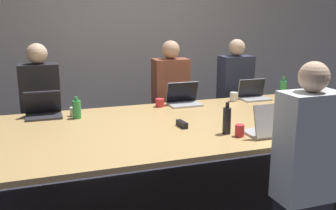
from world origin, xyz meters
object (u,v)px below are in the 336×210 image
(cup_far_right, at_px, (234,97))
(cup_far_left, at_px, (74,112))
(person_near_midright, at_px, (306,168))
(cup_far_center, at_px, (160,103))
(cup_near_midright, at_px, (240,131))
(laptop_far_right, at_px, (253,93))
(laptop_near_midright, at_px, (269,126))
(laptop_far_left, at_px, (43,109))
(cup_near_right, at_px, (318,124))
(bottle_far_left, at_px, (77,109))
(person_far_right, at_px, (235,97))
(bottle_far_right, at_px, (283,90))
(person_far_center, at_px, (170,103))
(bottle_near_midright, at_px, (227,120))
(person_far_left, at_px, (42,113))
(stapler, at_px, (182,124))

(cup_far_right, height_order, cup_far_left, cup_far_right)
(person_near_midright, bearing_deg, cup_far_center, -73.77)
(cup_far_right, bearing_deg, cup_near_midright, -116.74)
(laptop_far_right, relative_size, laptop_near_midright, 1.02)
(laptop_far_left, distance_m, cup_far_center, 1.16)
(cup_near_right, bearing_deg, bottle_far_left, 152.26)
(cup_far_left, bearing_deg, person_far_right, 14.82)
(cup_far_right, relative_size, cup_near_midright, 1.04)
(person_far_right, bearing_deg, bottle_far_right, -64.73)
(cup_far_left, height_order, cup_far_center, same)
(bottle_far_right, relative_size, laptop_far_left, 0.79)
(cup_far_center, height_order, cup_near_midright, cup_near_midright)
(cup_near_right, relative_size, laptop_far_right, 0.25)
(bottle_far_right, height_order, cup_far_center, bottle_far_right)
(person_far_right, bearing_deg, laptop_near_midright, -110.43)
(bottle_far_right, xyz_separation_m, cup_far_center, (-1.41, 0.15, -0.07))
(person_far_center, xyz_separation_m, cup_near_midright, (0.03, -1.56, 0.12))
(laptop_far_left, distance_m, bottle_near_midright, 1.73)
(cup_far_left, bearing_deg, bottle_far_left, -76.72)
(laptop_far_right, xyz_separation_m, person_far_right, (0.01, 0.45, -0.14))
(cup_far_left, bearing_deg, laptop_near_midright, -38.60)
(laptop_far_right, bearing_deg, laptop_far_left, -179.49)
(person_far_right, height_order, cup_far_right, person_far_right)
(bottle_far_left, height_order, person_far_center, person_far_center)
(bottle_far_right, distance_m, person_far_left, 2.66)
(cup_far_center, xyz_separation_m, stapler, (-0.05, -0.76, -0.02))
(bottle_far_left, xyz_separation_m, cup_near_midright, (1.16, -0.97, -0.04))
(laptop_far_left, xyz_separation_m, person_near_midright, (1.66, -1.68, -0.15))
(person_far_left, xyz_separation_m, stapler, (1.14, -1.18, 0.09))
(bottle_far_left, distance_m, person_near_midright, 2.05)
(laptop_near_midright, relative_size, stapler, 2.07)
(person_far_left, relative_size, cup_near_midright, 14.68)
(person_far_left, bearing_deg, laptop_far_right, -10.20)
(person_far_left, bearing_deg, cup_far_right, -12.03)
(cup_near_right, height_order, cup_far_right, cup_far_right)
(cup_far_right, relative_size, laptop_near_midright, 0.32)
(person_far_center, distance_m, person_near_midright, 2.12)
(person_far_left, height_order, bottle_near_midright, person_far_left)
(person_far_right, height_order, laptop_near_midright, person_far_right)
(bottle_far_right, distance_m, laptop_far_left, 2.58)
(laptop_far_right, height_order, laptop_near_midright, laptop_near_midright)
(cup_far_right, xyz_separation_m, person_far_center, (-0.60, 0.43, -0.12))
(cup_far_right, bearing_deg, stapler, -140.73)
(cup_far_center, relative_size, laptop_near_midright, 0.29)
(cup_far_right, bearing_deg, person_far_center, 144.50)
(stapler, bearing_deg, bottle_far_left, 138.86)
(bottle_far_right, bearing_deg, cup_far_right, 167.23)
(person_far_right, height_order, cup_near_midright, person_far_right)
(person_far_left, bearing_deg, bottle_far_right, -12.19)
(cup_far_left, xyz_separation_m, person_near_midright, (1.38, -1.61, -0.12))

